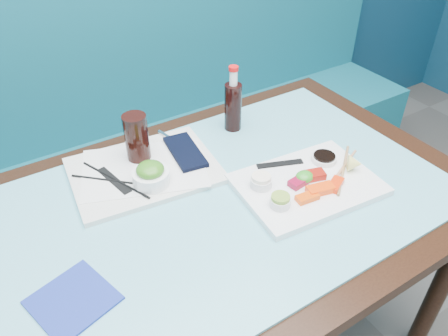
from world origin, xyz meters
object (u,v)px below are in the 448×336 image
seaweed_bowl (151,178)px  blue_napkin (73,300)px  dining_table (223,222)px  sashimi_plate (307,185)px  cola_glass (137,137)px  booth_bench (124,158)px  cola_bottle_body (233,107)px  serving_tray (144,170)px

seaweed_bowl → blue_napkin: seaweed_bowl is taller
dining_table → seaweed_bowl: seaweed_bowl is taller
seaweed_bowl → blue_napkin: size_ratio=0.66×
sashimi_plate → cola_glass: cola_glass is taller
booth_bench → blue_napkin: size_ratio=19.46×
cola_bottle_body → blue_napkin: (-0.66, -0.39, -0.08)m
seaweed_bowl → booth_bench: bearing=78.5°
cola_bottle_body → blue_napkin: size_ratio=1.03×
seaweed_bowl → blue_napkin: (-0.30, -0.25, -0.03)m
sashimi_plate → cola_glass: (-0.35, 0.36, 0.08)m
serving_tray → cola_bottle_body: cola_bottle_body is taller
booth_bench → cola_glass: booth_bench is taller
booth_bench → sashimi_plate: size_ratio=7.89×
booth_bench → blue_napkin: 1.12m
booth_bench → serving_tray: booth_bench is taller
serving_tray → dining_table: bearing=-52.5°
seaweed_bowl → cola_bottle_body: bearing=21.3°
dining_table → seaweed_bowl: size_ratio=13.66×
dining_table → serving_tray: (-0.13, 0.22, 0.10)m
booth_bench → cola_bottle_body: 0.76m
booth_bench → sashimi_plate: bearing=-76.5°
dining_table → booth_bench: bearing=90.0°
sashimi_plate → blue_napkin: (-0.66, -0.02, -0.01)m
sashimi_plate → blue_napkin: bearing=-173.0°
cola_glass → sashimi_plate: bearing=-46.2°
seaweed_bowl → cola_glass: bearing=81.3°
cola_glass → blue_napkin: (-0.32, -0.38, -0.08)m
serving_tray → seaweed_bowl: bearing=-91.5°
seaweed_bowl → cola_bottle_body: 0.39m
booth_bench → seaweed_bowl: bearing=-101.5°
seaweed_bowl → cola_glass: cola_glass is taller
booth_bench → cola_glass: size_ratio=20.84×
dining_table → cola_glass: 0.35m
dining_table → cola_glass: size_ratio=9.72×
cola_bottle_body → seaweed_bowl: bearing=-158.7°
seaweed_bowl → blue_napkin: 0.39m
sashimi_plate → seaweed_bowl: seaweed_bowl is taller
booth_bench → cola_glass: (-0.12, -0.57, 0.47)m
booth_bench → cola_bottle_body: (0.22, -0.56, 0.46)m
sashimi_plate → seaweed_bowl: (-0.37, 0.23, 0.03)m
dining_table → sashimi_plate: bearing=-21.6°
dining_table → sashimi_plate: size_ratio=3.68×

